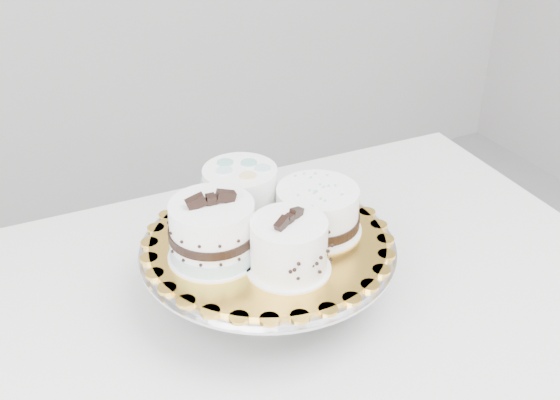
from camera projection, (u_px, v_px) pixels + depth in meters
name	position (u px, v px, depth m)	size (l,w,h in m)	color
table	(265.00, 357.00, 1.03)	(1.17, 0.81, 0.75)	silver
cake_stand	(268.00, 260.00, 0.98)	(0.35, 0.35, 0.10)	gray
cake_board	(268.00, 241.00, 0.96)	(0.32, 0.32, 0.00)	gold
cake_swirl	(289.00, 247.00, 0.89)	(0.13, 0.13, 0.09)	white
cake_banded	(213.00, 233.00, 0.91)	(0.12, 0.12, 0.10)	white
cake_dots	(240.00, 193.00, 0.99)	(0.14, 0.14, 0.08)	white
cake_ribbon	(318.00, 211.00, 0.97)	(0.15, 0.15, 0.07)	white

